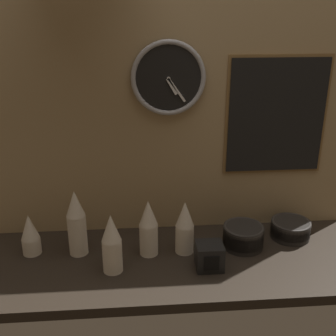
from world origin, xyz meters
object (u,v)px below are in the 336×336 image
at_px(cup_stack_center_left, 112,243).
at_px(cup_stack_far_left, 30,234).
at_px(cup_stack_center, 149,228).
at_px(bowl_stack_right, 243,236).
at_px(wall_clock, 168,78).
at_px(cup_stack_center_right, 185,227).
at_px(cup_stack_left, 77,223).
at_px(menu_board, 276,116).
at_px(bowl_stack_far_right, 290,228).
at_px(napkin_dispenser, 209,256).

bearing_deg(cup_stack_center_left, cup_stack_far_left, 156.06).
height_order(cup_stack_center, bowl_stack_right, cup_stack_center).
height_order(cup_stack_center, cup_stack_center_left, same).
relative_size(cup_stack_center_left, wall_clock, 0.80).
distance_m(cup_stack_center_left, wall_clock, 0.67).
distance_m(cup_stack_far_left, cup_stack_center_right, 0.62).
height_order(cup_stack_far_left, bowl_stack_right, cup_stack_far_left).
height_order(cup_stack_left, menu_board, menu_board).
xyz_separation_m(bowl_stack_far_right, menu_board, (-0.07, 0.12, 0.47)).
height_order(cup_stack_center, bowl_stack_far_right, cup_stack_center).
bearing_deg(cup_stack_center_left, napkin_dispenser, -1.67).
bearing_deg(cup_stack_center, napkin_dispenser, -27.32).
distance_m(cup_stack_left, wall_clock, 0.68).
relative_size(cup_stack_center_left, cup_stack_center_right, 1.06).
bearing_deg(cup_stack_center, cup_stack_left, 174.58).
xyz_separation_m(menu_board, napkin_dispenser, (-0.32, -0.32, -0.46)).
distance_m(cup_stack_center_left, cup_stack_center_right, 0.31).
distance_m(bowl_stack_right, wall_clock, 0.71).
bearing_deg(bowl_stack_right, cup_stack_center_left, -166.49).
distance_m(bowl_stack_right, napkin_dispenser, 0.22).
height_order(cup_stack_far_left, cup_stack_center_left, cup_stack_center_left).
relative_size(cup_stack_center, bowl_stack_far_right, 1.40).
bearing_deg(bowl_stack_far_right, cup_stack_center_right, -170.83).
bearing_deg(napkin_dispenser, bowl_stack_right, 39.95).
bearing_deg(menu_board, napkin_dispenser, -135.07).
bearing_deg(bowl_stack_right, cup_stack_center, -176.85).
height_order(cup_stack_left, bowl_stack_right, cup_stack_left).
xyz_separation_m(cup_stack_center, bowl_stack_right, (0.39, 0.02, -0.07)).
relative_size(cup_stack_left, cup_stack_center_right, 1.23).
relative_size(cup_stack_left, wall_clock, 0.93).
relative_size(cup_stack_left, cup_stack_far_left, 1.60).
distance_m(cup_stack_center, menu_board, 0.70).
height_order(wall_clock, napkin_dispenser, wall_clock).
xyz_separation_m(cup_stack_far_left, bowl_stack_far_right, (1.09, 0.04, -0.04)).
relative_size(cup_stack_center_right, bowl_stack_far_right, 1.33).
bearing_deg(cup_stack_far_left, napkin_dispenser, -12.75).
relative_size(bowl_stack_far_right, wall_clock, 0.57).
distance_m(cup_stack_center, cup_stack_far_left, 0.48).
distance_m(cup_stack_center, bowl_stack_right, 0.40).
distance_m(cup_stack_left, cup_stack_center_left, 0.20).
distance_m(cup_stack_left, napkin_dispenser, 0.54).
distance_m(cup_stack_center_left, menu_board, 0.85).
bearing_deg(cup_stack_center_right, cup_stack_center, -178.75).
distance_m(cup_stack_left, menu_board, 0.93).
distance_m(cup_stack_left, cup_stack_center_right, 0.43).
relative_size(cup_stack_far_left, bowl_stack_right, 1.02).
xyz_separation_m(cup_stack_center, cup_stack_left, (-0.28, 0.03, 0.02)).
relative_size(cup_stack_far_left, cup_stack_center_right, 0.77).
distance_m(cup_stack_far_left, cup_stack_center_left, 0.37).
xyz_separation_m(cup_stack_far_left, menu_board, (1.02, 0.16, 0.42)).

